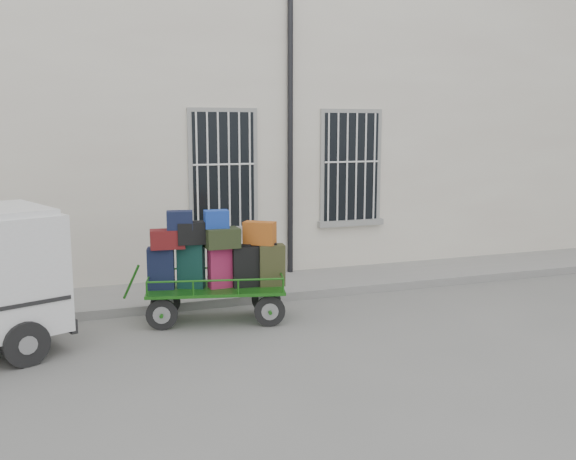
# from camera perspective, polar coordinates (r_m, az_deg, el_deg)

# --- Properties ---
(ground) EXTENTS (80.00, 80.00, 0.00)m
(ground) POSITION_cam_1_polar(r_m,az_deg,el_deg) (10.17, 0.78, -8.44)
(ground) COLOR slate
(ground) RESTS_ON ground
(building) EXTENTS (24.00, 5.15, 6.00)m
(building) POSITION_cam_1_polar(r_m,az_deg,el_deg) (14.96, -6.68, 8.83)
(building) COLOR beige
(building) RESTS_ON ground
(sidewalk) EXTENTS (24.00, 1.70, 0.15)m
(sidewalk) POSITION_cam_1_polar(r_m,az_deg,el_deg) (12.15, -2.87, -5.13)
(sidewalk) COLOR gray
(sidewalk) RESTS_ON ground
(luggage_cart) EXTENTS (2.57, 1.44, 1.79)m
(luggage_cart) POSITION_cam_1_polar(r_m,az_deg,el_deg) (10.19, -6.59, -2.94)
(luggage_cart) COLOR black
(luggage_cart) RESTS_ON ground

